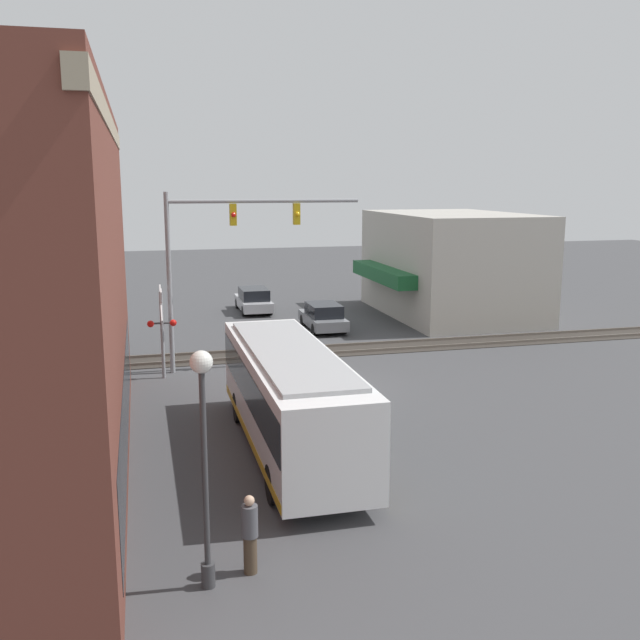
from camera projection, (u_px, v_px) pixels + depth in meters
ground_plane at (328, 388)px, 27.89m from camera, size 120.00×120.00×0.00m
shop_building at (450, 264)px, 42.90m from camera, size 11.83×8.68×6.12m
city_bus at (290, 395)px, 21.07m from camera, size 10.37×2.59×3.12m
traffic_signal_gantry at (222, 241)px, 29.65m from camera, size 0.42×8.20×7.55m
crossing_signal at (162, 323)px, 28.88m from camera, size 1.41×1.18×3.81m
streetlamp at (204, 449)px, 13.65m from camera, size 0.44×0.44×4.84m
rail_track_near at (295, 352)px, 33.60m from camera, size 2.60×60.00×0.15m
parked_car_grey at (323, 318)px, 38.70m from camera, size 4.31×1.82×1.48m
parked_car_silver at (254, 301)px, 44.13m from camera, size 4.55×1.82×1.50m
pedestrian_by_lamp at (250, 534)px, 14.55m from camera, size 0.34×0.34×1.70m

